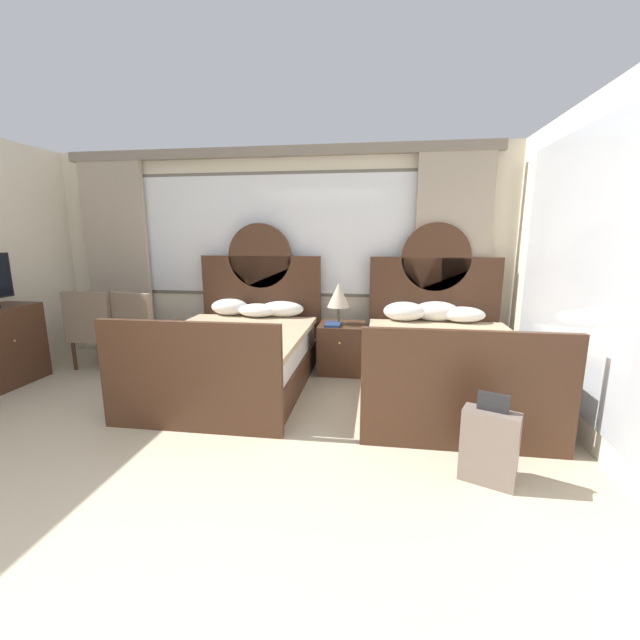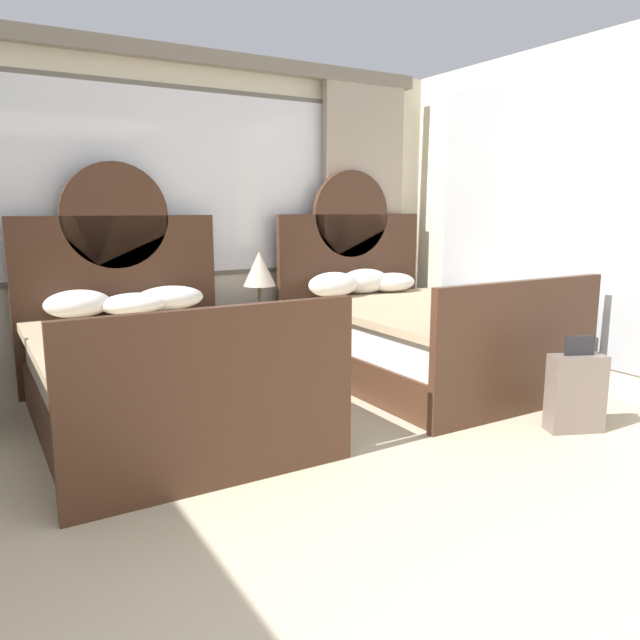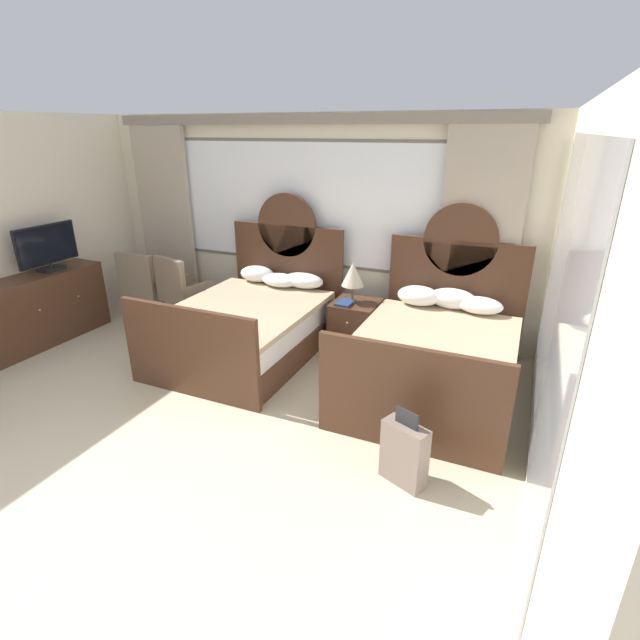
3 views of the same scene
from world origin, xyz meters
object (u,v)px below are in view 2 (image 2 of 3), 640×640
(table_lamp_on_nightstand, at_px, (259,270))
(book_on_nightstand, at_px, (259,311))
(suitcase_on_floor, at_px, (576,393))
(nightstand_between_beds, at_px, (265,344))
(bed_near_window, at_px, (157,369))
(bed_near_mirror, at_px, (414,334))

(table_lamp_on_nightstand, height_order, book_on_nightstand, table_lamp_on_nightstand)
(book_on_nightstand, height_order, suitcase_on_floor, suitcase_on_floor)
(book_on_nightstand, bearing_deg, suitcase_on_floor, -58.20)
(nightstand_between_beds, relative_size, suitcase_on_floor, 0.93)
(bed_near_window, bearing_deg, suitcase_on_floor, -33.83)
(bed_near_window, relative_size, book_on_nightstand, 8.33)
(table_lamp_on_nightstand, bearing_deg, nightstand_between_beds, 15.00)
(bed_near_window, bearing_deg, book_on_nightstand, 28.26)
(bed_near_mirror, xyz_separation_m, table_lamp_on_nightstand, (-1.13, 0.63, 0.55))
(bed_near_window, height_order, suitcase_on_floor, bed_near_window)
(nightstand_between_beds, relative_size, book_on_nightstand, 2.24)
(table_lamp_on_nightstand, relative_size, suitcase_on_floor, 0.78)
(bed_near_window, height_order, nightstand_between_beds, bed_near_window)
(bed_near_mirror, relative_size, book_on_nightstand, 8.33)
(table_lamp_on_nightstand, bearing_deg, suitcase_on_floor, -60.45)
(bed_near_window, height_order, book_on_nightstand, bed_near_window)
(book_on_nightstand, bearing_deg, bed_near_mirror, -24.17)
(nightstand_between_beds, distance_m, book_on_nightstand, 0.34)
(nightstand_between_beds, bearing_deg, bed_near_window, -149.53)
(nightstand_between_beds, bearing_deg, suitcase_on_floor, -61.45)
(bed_near_window, distance_m, nightstand_between_beds, 1.27)
(nightstand_between_beds, xyz_separation_m, book_on_nightstand, (-0.10, -0.11, 0.31))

